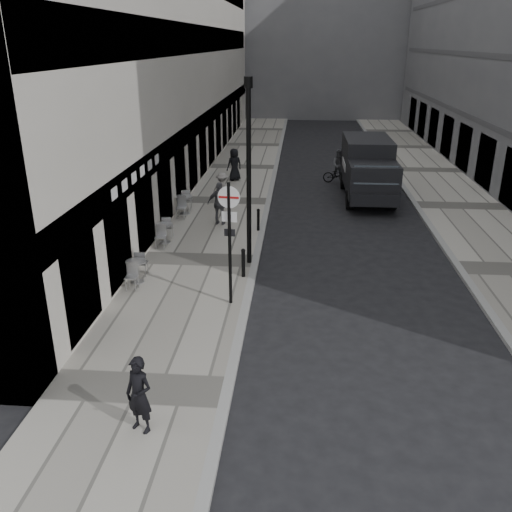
{
  "coord_description": "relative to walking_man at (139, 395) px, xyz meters",
  "views": [
    {
      "loc": [
        1.45,
        -7.17,
        7.29
      ],
      "look_at": [
        0.25,
        7.6,
        1.4
      ],
      "focal_mm": 38.0,
      "sensor_mm": 36.0,
      "label": 1
    }
  ],
  "objects": [
    {
      "name": "cyclist",
      "position": [
        5.12,
        21.09,
        -0.21
      ],
      "size": [
        1.76,
        0.78,
        1.84
      ],
      "rotation": [
        0.0,
        0.0,
        -0.11
      ],
      "color": "black",
      "rests_on": "ground"
    },
    {
      "name": "building_left",
      "position": [
        -4.49,
        23.16,
        8.07
      ],
      "size": [
        4.0,
        45.0,
        18.0
      ],
      "primitive_type": "cube",
      "color": "beige",
      "rests_on": "ground"
    },
    {
      "name": "pedestrian_c",
      "position": [
        -0.61,
        20.74,
        0.07
      ],
      "size": [
        1.02,
        0.94,
        1.75
      ],
      "primitive_type": "imported",
      "rotation": [
        0.0,
        0.0,
        3.73
      ],
      "color": "black",
      "rests_on": "sidewalk"
    },
    {
      "name": "sign_post",
      "position": [
        1.06,
        5.7,
        1.51
      ],
      "size": [
        0.62,
        0.13,
        3.62
      ],
      "rotation": [
        0.0,
        0.0,
        -0.12
      ],
      "color": "black",
      "rests_on": "sidewalk"
    },
    {
      "name": "walking_man",
      "position": [
        0.0,
        0.0,
        0.0
      ],
      "size": [
        0.7,
        0.59,
        1.62
      ],
      "primitive_type": "imported",
      "rotation": [
        0.0,
        0.0,
        -0.42
      ],
      "color": "black",
      "rests_on": "sidewalk"
    },
    {
      "name": "lamppost",
      "position": [
        1.31,
        8.88,
        2.62
      ],
      "size": [
        0.28,
        0.28,
        6.17
      ],
      "color": "black",
      "rests_on": "sidewalk"
    },
    {
      "name": "ground",
      "position": [
        1.51,
        -1.34,
        -0.93
      ],
      "size": [
        120.0,
        120.0,
        0.0
      ],
      "primitive_type": "plane",
      "color": "black",
      "rests_on": "ground"
    },
    {
      "name": "cafe_table_mid",
      "position": [
        -2.09,
        6.91,
        -0.37
      ],
      "size": [
        0.67,
        1.5,
        0.86
      ],
      "color": "#ADADAF",
      "rests_on": "sidewalk"
    },
    {
      "name": "building_far",
      "position": [
        3.01,
        54.66,
        10.07
      ],
      "size": [
        24.0,
        16.0,
        22.0
      ],
      "primitive_type": "cube",
      "color": "slate",
      "rests_on": "ground"
    },
    {
      "name": "bollard_far",
      "position": [
        1.23,
        7.63,
        -0.36
      ],
      "size": [
        0.12,
        0.12,
        0.91
      ],
      "primitive_type": "cylinder",
      "color": "black",
      "rests_on": "sidewalk"
    },
    {
      "name": "cafe_table_near",
      "position": [
        -2.09,
        10.58,
        -0.37
      ],
      "size": [
        0.68,
        1.53,
        0.87
      ],
      "color": "silver",
      "rests_on": "sidewalk"
    },
    {
      "name": "sidewalk",
      "position": [
        -0.49,
        16.66,
        -0.87
      ],
      "size": [
        4.0,
        60.0,
        0.12
      ],
      "primitive_type": "cube",
      "color": "#ADA89C",
      "rests_on": "ground"
    },
    {
      "name": "pedestrian_a",
      "position": [
        -0.29,
        12.98,
        0.09
      ],
      "size": [
        1.1,
        0.56,
        1.8
      ],
      "primitive_type": "imported",
      "rotation": [
        0.0,
        0.0,
        3.02
      ],
      "color": "#4C4B50",
      "rests_on": "sidewalk"
    },
    {
      "name": "panel_van",
      "position": [
        6.31,
        18.15,
        0.67
      ],
      "size": [
        2.28,
        6.05,
        2.84
      ],
      "rotation": [
        0.0,
        0.0,
        0.0
      ],
      "color": "black",
      "rests_on": "ground"
    },
    {
      "name": "pedestrian_b",
      "position": [
        -0.59,
        15.8,
        -0.03
      ],
      "size": [
        1.15,
        0.9,
        1.56
      ],
      "primitive_type": "imported",
      "rotation": [
        0.0,
        0.0,
        2.78
      ],
      "color": "gray",
      "rests_on": "sidewalk"
    },
    {
      "name": "far_sidewalk",
      "position": [
        10.51,
        16.66,
        -0.87
      ],
      "size": [
        4.0,
        60.0,
        0.12
      ],
      "primitive_type": "cube",
      "color": "#ADA89C",
      "rests_on": "ground"
    },
    {
      "name": "bollard_near",
      "position": [
        1.36,
        12.31,
        -0.38
      ],
      "size": [
        0.11,
        0.11,
        0.85
      ],
      "primitive_type": "cylinder",
      "color": "black",
      "rests_on": "sidewalk"
    },
    {
      "name": "cafe_table_far",
      "position": [
        -2.09,
        14.29,
        -0.32
      ],
      "size": [
        0.74,
        1.68,
        0.96
      ],
      "color": "silver",
      "rests_on": "sidewalk"
    }
  ]
}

